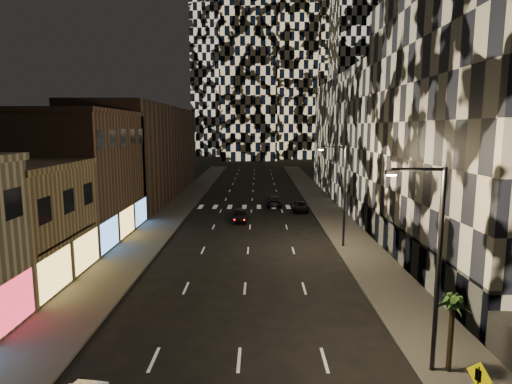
{
  "coord_description": "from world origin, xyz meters",
  "views": [
    {
      "loc": [
        0.89,
        -7.58,
        10.75
      ],
      "look_at": [
        0.73,
        23.9,
        6.0
      ],
      "focal_mm": 30.0,
      "sensor_mm": 36.0,
      "label": 1
    }
  ],
  "objects_px": {
    "palm_tree": "(453,308)",
    "car_dark_oncoming": "(274,201)",
    "car_dark_rightlane": "(300,207)",
    "streetlight_near": "(434,256)",
    "car_dark_midlane": "(240,215)",
    "streetlight_far": "(342,189)"
  },
  "relations": [
    {
      "from": "car_dark_oncoming",
      "to": "palm_tree",
      "type": "height_order",
      "value": "palm_tree"
    },
    {
      "from": "streetlight_far",
      "to": "palm_tree",
      "type": "bearing_deg",
      "value": -87.38
    },
    {
      "from": "streetlight_near",
      "to": "palm_tree",
      "type": "bearing_deg",
      "value": -6.32
    },
    {
      "from": "car_dark_midlane",
      "to": "car_dark_rightlane",
      "type": "xyz_separation_m",
      "value": [
        7.53,
        6.17,
        -0.12
      ]
    },
    {
      "from": "streetlight_near",
      "to": "car_dark_midlane",
      "type": "distance_m",
      "value": 32.6
    },
    {
      "from": "streetlight_far",
      "to": "palm_tree",
      "type": "distance_m",
      "value": 20.25
    },
    {
      "from": "car_dark_oncoming",
      "to": "car_dark_rightlane",
      "type": "height_order",
      "value": "car_dark_oncoming"
    },
    {
      "from": "streetlight_far",
      "to": "car_dark_rightlane",
      "type": "height_order",
      "value": "streetlight_far"
    },
    {
      "from": "car_dark_rightlane",
      "to": "palm_tree",
      "type": "bearing_deg",
      "value": -84.01
    },
    {
      "from": "streetlight_far",
      "to": "car_dark_oncoming",
      "type": "xyz_separation_m",
      "value": [
        -5.23,
        20.66,
        -4.63
      ]
    },
    {
      "from": "streetlight_near",
      "to": "car_dark_rightlane",
      "type": "bearing_deg",
      "value": 93.12
    },
    {
      "from": "streetlight_near",
      "to": "palm_tree",
      "type": "relative_size",
      "value": 2.56
    },
    {
      "from": "car_dark_rightlane",
      "to": "streetlight_near",
      "type": "bearing_deg",
      "value": -85.42
    },
    {
      "from": "palm_tree",
      "to": "car_dark_midlane",
      "type": "bearing_deg",
      "value": 108.7
    },
    {
      "from": "streetlight_far",
      "to": "car_dark_rightlane",
      "type": "relative_size",
      "value": 2.05
    },
    {
      "from": "palm_tree",
      "to": "car_dark_oncoming",
      "type": "bearing_deg",
      "value": 98.58
    },
    {
      "from": "car_dark_midlane",
      "to": "car_dark_rightlane",
      "type": "height_order",
      "value": "car_dark_midlane"
    },
    {
      "from": "streetlight_far",
      "to": "car_dark_midlane",
      "type": "height_order",
      "value": "streetlight_far"
    },
    {
      "from": "car_dark_midlane",
      "to": "car_dark_rightlane",
      "type": "distance_m",
      "value": 9.73
    },
    {
      "from": "streetlight_near",
      "to": "car_dark_rightlane",
      "type": "relative_size",
      "value": 2.05
    },
    {
      "from": "streetlight_near",
      "to": "palm_tree",
      "type": "height_order",
      "value": "streetlight_near"
    },
    {
      "from": "car_dark_midlane",
      "to": "palm_tree",
      "type": "relative_size",
      "value": 1.22
    }
  ]
}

